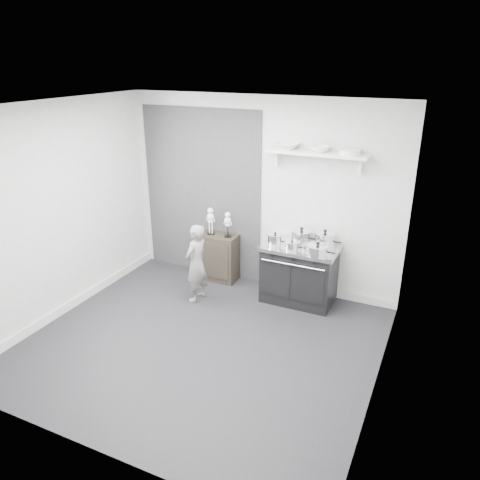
# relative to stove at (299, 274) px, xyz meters

# --- Properties ---
(ground) EXTENTS (4.00, 4.00, 0.00)m
(ground) POSITION_rel_stove_xyz_m (-0.71, -1.48, -0.41)
(ground) COLOR black
(ground) RESTS_ON ground
(room_shell) EXTENTS (4.02, 3.62, 2.71)m
(room_shell) POSITION_rel_stove_xyz_m (-0.80, -1.33, 1.23)
(room_shell) COLOR #B6B6B4
(room_shell) RESTS_ON ground
(wall_shelf) EXTENTS (1.30, 0.26, 0.24)m
(wall_shelf) POSITION_rel_stove_xyz_m (0.09, 0.20, 1.60)
(wall_shelf) COLOR white
(wall_shelf) RESTS_ON room_shell
(stove) EXTENTS (1.01, 0.63, 0.81)m
(stove) POSITION_rel_stove_xyz_m (0.00, 0.00, 0.00)
(stove) COLOR black
(stove) RESTS_ON ground
(side_cabinet) EXTENTS (0.55, 0.32, 0.71)m
(side_cabinet) POSITION_rel_stove_xyz_m (-1.29, 0.13, -0.05)
(side_cabinet) COLOR black
(side_cabinet) RESTS_ON ground
(child) EXTENTS (0.31, 0.43, 1.10)m
(child) POSITION_rel_stove_xyz_m (-1.28, -0.56, 0.14)
(child) COLOR slate
(child) RESTS_ON ground
(pot_front_left) EXTENTS (0.28, 0.19, 0.19)m
(pot_front_left) POSITION_rel_stove_xyz_m (-0.32, -0.10, 0.48)
(pot_front_left) COLOR silver
(pot_front_left) RESTS_ON stove
(pot_back_left) EXTENTS (0.37, 0.28, 0.22)m
(pot_back_left) POSITION_rel_stove_xyz_m (-0.04, 0.14, 0.49)
(pot_back_left) COLOR silver
(pot_back_left) RESTS_ON stove
(pot_back_right) EXTENTS (0.36, 0.27, 0.24)m
(pot_back_right) POSITION_rel_stove_xyz_m (0.29, 0.13, 0.50)
(pot_back_right) COLOR silver
(pot_back_right) RESTS_ON stove
(pot_front_right) EXTENTS (0.36, 0.28, 0.18)m
(pot_front_right) POSITION_rel_stove_xyz_m (0.28, -0.17, 0.47)
(pot_front_right) COLOR silver
(pot_front_right) RESTS_ON stove
(pot_front_center) EXTENTS (0.28, 0.19, 0.15)m
(pot_front_center) POSITION_rel_stove_xyz_m (-0.07, -0.16, 0.46)
(pot_front_center) COLOR silver
(pot_front_center) RESTS_ON stove
(skeleton_full) EXTENTS (0.13, 0.08, 0.46)m
(skeleton_full) POSITION_rel_stove_xyz_m (-1.42, 0.13, 0.54)
(skeleton_full) COLOR white
(skeleton_full) RESTS_ON side_cabinet
(skeleton_torso) EXTENTS (0.12, 0.08, 0.43)m
(skeleton_torso) POSITION_rel_stove_xyz_m (-1.14, 0.13, 0.52)
(skeleton_torso) COLOR white
(skeleton_torso) RESTS_ON side_cabinet
(bowl_large) EXTENTS (0.34, 0.34, 0.08)m
(bowl_large) POSITION_rel_stove_xyz_m (-0.32, 0.19, 1.67)
(bowl_large) COLOR white
(bowl_large) RESTS_ON wall_shelf
(bowl_small) EXTENTS (0.23, 0.23, 0.07)m
(bowl_small) POSITION_rel_stove_xyz_m (0.13, 0.19, 1.67)
(bowl_small) COLOR white
(bowl_small) RESTS_ON wall_shelf
(plate_stack) EXTENTS (0.25, 0.25, 0.06)m
(plate_stack) POSITION_rel_stove_xyz_m (0.51, 0.19, 1.66)
(plate_stack) COLOR white
(plate_stack) RESTS_ON wall_shelf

